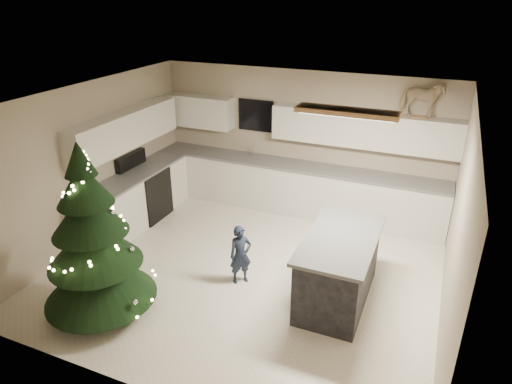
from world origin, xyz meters
TOP-DOWN VIEW (x-y plane):
  - ground_plane at (0.00, 0.00)m, footprint 5.50×5.50m
  - room_shell at (0.02, 0.00)m, footprint 5.52×5.02m
  - cabinetry at (-0.91, 1.65)m, footprint 5.50×3.20m
  - island at (1.41, -0.14)m, footprint 0.90×1.70m
  - bar_stool at (1.05, -0.33)m, footprint 0.37×0.37m
  - christmas_tree at (-1.37, -1.60)m, footprint 1.47×1.42m
  - toddler at (0.03, -0.30)m, footprint 0.38×0.38m
  - rocking_horse at (2.02, 2.33)m, footprint 0.69×0.33m

SIDE VIEW (x-z plane):
  - ground_plane at x=0.00m, z-range 0.00..0.00m
  - toddler at x=0.03m, z-range 0.00..0.89m
  - island at x=1.41m, z-range 0.00..0.95m
  - bar_stool at x=1.05m, z-range 0.18..0.88m
  - cabinetry at x=-0.91m, z-range -0.24..1.76m
  - christmas_tree at x=-1.37m, z-range -0.21..2.14m
  - room_shell at x=0.02m, z-range 0.44..3.05m
  - rocking_horse at x=2.02m, z-range 2.01..2.61m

